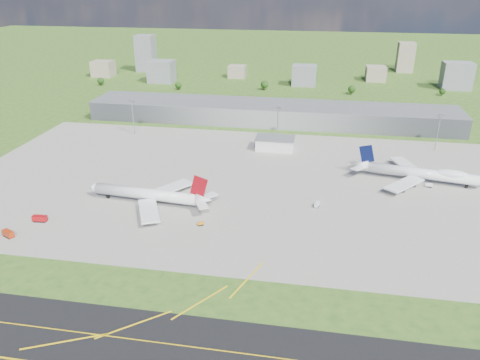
% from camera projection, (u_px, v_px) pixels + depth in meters
% --- Properties ---
extents(ground, '(1400.00, 1400.00, 0.00)m').
position_uv_depth(ground, '(269.00, 127.00, 375.67)').
color(ground, '#2C5119').
rests_on(ground, ground).
extents(apron, '(360.00, 190.00, 0.08)m').
position_uv_depth(apron, '(264.00, 183.00, 274.96)').
color(apron, gray).
rests_on(apron, ground).
extents(terminal, '(300.00, 42.00, 15.00)m').
position_uv_depth(terminal, '(271.00, 113.00, 386.15)').
color(terminal, gray).
rests_on(terminal, ground).
extents(ops_building, '(26.00, 16.00, 8.00)m').
position_uv_depth(ops_building, '(275.00, 144.00, 327.43)').
color(ops_building, silver).
rests_on(ops_building, ground).
extents(mast_west, '(3.50, 2.00, 25.90)m').
position_uv_depth(mast_west, '(133.00, 112.00, 352.65)').
color(mast_west, gray).
rests_on(mast_west, ground).
extents(mast_center, '(3.50, 2.00, 25.90)m').
position_uv_depth(mast_center, '(278.00, 119.00, 335.40)').
color(mast_center, gray).
rests_on(mast_center, ground).
extents(mast_east, '(3.50, 2.00, 25.90)m').
position_uv_depth(mast_east, '(439.00, 127.00, 318.16)').
color(mast_east, gray).
rests_on(mast_east, ground).
extents(airliner_red_twin, '(71.15, 55.23, 19.51)m').
position_uv_depth(airliner_red_twin, '(150.00, 195.00, 248.69)').
color(airliner_red_twin, white).
rests_on(airliner_red_twin, ground).
extents(airliner_blue_quad, '(74.60, 57.84, 19.56)m').
position_uv_depth(airliner_blue_quad, '(422.00, 174.00, 274.68)').
color(airliner_blue_quad, white).
rests_on(airliner_blue_quad, ground).
extents(fire_truck, '(7.29, 3.28, 3.19)m').
position_uv_depth(fire_truck, '(40.00, 219.00, 231.98)').
color(fire_truck, '#9D0B0F').
rests_on(fire_truck, ground).
extents(crash_tender, '(6.69, 4.97, 3.21)m').
position_uv_depth(crash_tender, '(8.00, 234.00, 218.40)').
color(crash_tender, '#A02A0B').
rests_on(crash_tender, ground).
extents(tug_yellow, '(3.55, 3.00, 1.58)m').
position_uv_depth(tug_yellow, '(201.00, 224.00, 228.79)').
color(tug_yellow, orange).
rests_on(tug_yellow, ground).
extents(van_white_near, '(3.19, 4.98, 2.38)m').
position_uv_depth(van_white_near, '(317.00, 205.00, 247.07)').
color(van_white_near, silver).
rests_on(van_white_near, ground).
extents(van_white_far, '(4.16, 2.32, 2.11)m').
position_uv_depth(van_white_far, '(429.00, 185.00, 269.72)').
color(van_white_far, silver).
rests_on(van_white_far, ground).
extents(bldg_far_w, '(24.00, 20.00, 18.00)m').
position_uv_depth(bldg_far_w, '(103.00, 69.00, 559.71)').
color(bldg_far_w, gray).
rests_on(bldg_far_w, ground).
extents(bldg_w, '(28.00, 22.00, 24.00)m').
position_uv_depth(bldg_w, '(161.00, 71.00, 527.94)').
color(bldg_w, slate).
rests_on(bldg_w, ground).
extents(bldg_cw, '(20.00, 18.00, 14.00)m').
position_uv_depth(bldg_cw, '(237.00, 71.00, 553.46)').
color(bldg_cw, gray).
rests_on(bldg_cw, ground).
extents(bldg_c, '(26.00, 20.00, 22.00)m').
position_uv_depth(bldg_c, '(304.00, 75.00, 512.27)').
color(bldg_c, slate).
rests_on(bldg_c, ground).
extents(bldg_ce, '(22.00, 24.00, 16.00)m').
position_uv_depth(bldg_ce, '(376.00, 74.00, 536.98)').
color(bldg_ce, gray).
rests_on(bldg_ce, ground).
extents(bldg_e, '(30.00, 22.00, 28.00)m').
position_uv_depth(bldg_e, '(457.00, 76.00, 494.98)').
color(bldg_e, slate).
rests_on(bldg_e, ground).
extents(bldg_tall_w, '(22.00, 20.00, 44.00)m').
position_uv_depth(bldg_tall_w, '(146.00, 53.00, 584.23)').
color(bldg_tall_w, slate).
rests_on(bldg_tall_w, ground).
extents(bldg_tall_e, '(20.00, 18.00, 36.00)m').
position_uv_depth(bldg_tall_e, '(405.00, 57.00, 580.74)').
color(bldg_tall_e, gray).
rests_on(bldg_tall_e, ground).
extents(tree_far_w, '(7.20, 7.20, 8.80)m').
position_uv_depth(tree_far_w, '(101.00, 81.00, 513.06)').
color(tree_far_w, '#382314').
rests_on(tree_far_w, ground).
extents(tree_w, '(6.75, 6.75, 8.25)m').
position_uv_depth(tree_w, '(178.00, 85.00, 494.58)').
color(tree_w, '#382314').
rests_on(tree_w, ground).
extents(tree_c, '(8.10, 8.10, 9.90)m').
position_uv_depth(tree_c, '(264.00, 85.00, 493.59)').
color(tree_c, '#382314').
rests_on(tree_c, ground).
extents(tree_e, '(7.65, 7.65, 9.35)m').
position_uv_depth(tree_e, '(352.00, 89.00, 475.11)').
color(tree_e, '#382314').
rests_on(tree_e, ground).
extents(tree_far_e, '(6.30, 6.30, 7.70)m').
position_uv_depth(tree_far_e, '(442.00, 91.00, 470.40)').
color(tree_far_e, '#382314').
rests_on(tree_far_e, ground).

